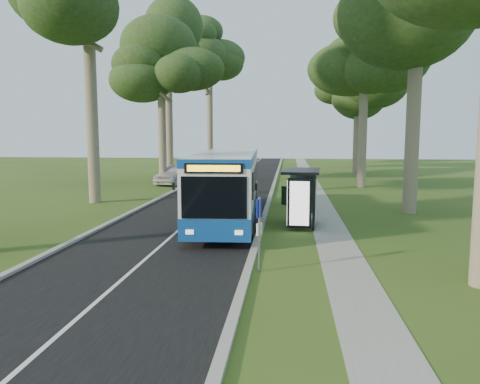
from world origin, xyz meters
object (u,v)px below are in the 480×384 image
Objects in this scene: bus at (228,185)px; bus_stop_sign at (259,225)px; car_silver at (196,167)px; litter_bin at (286,195)px; bus_shelter at (305,187)px; car_white at (177,174)px.

bus_stop_sign is at bearing -79.16° from bus.
bus is at bearing -92.30° from car_silver.
litter_bin is at bearing -81.76° from car_silver.
bus_shelter reaches higher than car_silver.
bus_shelter is 6.91m from litter_bin.
bus reaches higher than bus_stop_sign.
car_silver is (-10.21, 26.71, -1.09)m from bus_shelter.
litter_bin is 22.05m from car_silver.
bus reaches higher than car_white.
bus_shelter is at bearing -82.89° from litter_bin.
car_white is (-9.06, 10.29, 0.32)m from litter_bin.
bus_shelter reaches higher than bus_stop_sign.
bus is 8.53m from bus_stop_sign.
bus is 3.81m from bus_shelter.
bus is 2.46× the size of car_white.
bus is at bearing 164.35° from bus_shelter.
bus_stop_sign is 0.74× the size of bus_shelter.
car_silver is (-0.30, 9.68, -0.17)m from car_white.
car_white is at bearing 124.11° from bus_shelter.
bus is 4.07× the size of bus_shelter.
car_silver is (-6.62, 25.43, -1.00)m from bus.
car_silver is at bearing 114.84° from bus_shelter.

